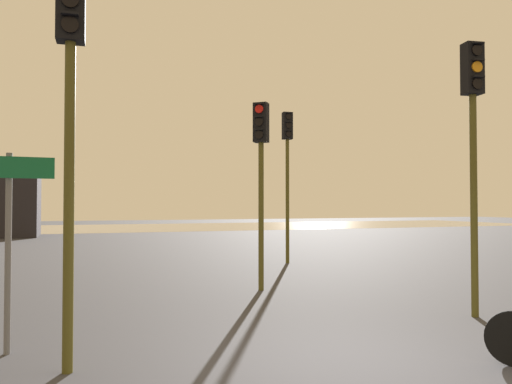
{
  "coord_description": "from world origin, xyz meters",
  "views": [
    {
      "loc": [
        -3.13,
        -4.97,
        1.92
      ],
      "look_at": [
        0.5,
        5.0,
        2.2
      ],
      "focal_mm": 35.0,
      "sensor_mm": 36.0,
      "label": 1
    }
  ],
  "objects": [
    {
      "name": "ground_plane",
      "position": [
        0.0,
        0.0,
        0.0
      ],
      "size": [
        120.0,
        120.0,
        0.0
      ],
      "primitive_type": "plane",
      "color": "#333338"
    },
    {
      "name": "water_strip",
      "position": [
        0.0,
        38.74,
        0.0
      ],
      "size": [
        80.0,
        16.0,
        0.01
      ],
      "primitive_type": "cube",
      "color": "gray",
      "rests_on": "ground"
    },
    {
      "name": "traffic_light_near_right",
      "position": [
        3.36,
        1.83,
        3.28
      ],
      "size": [
        0.35,
        0.37,
        4.74
      ],
      "rotation": [
        0.0,
        0.0,
        2.99
      ],
      "color": "#4C4719",
      "rests_on": "ground"
    },
    {
      "name": "traffic_light_center",
      "position": [
        0.84,
        5.59,
        2.96
      ],
      "size": [
        0.41,
        0.42,
        4.25
      ],
      "rotation": [
        0.0,
        0.0,
        2.45
      ],
      "color": "#4C4719",
      "rests_on": "ground"
    },
    {
      "name": "traffic_light_far_right",
      "position": [
        3.51,
        10.22,
        3.45
      ],
      "size": [
        0.34,
        0.36,
        5.02
      ],
      "rotation": [
        0.0,
        0.0,
        3.06
      ],
      "color": "#4C4719",
      "rests_on": "ground"
    },
    {
      "name": "traffic_light_near_left",
      "position": [
        -3.19,
        1.17,
        3.27
      ],
      "size": [
        0.33,
        0.35,
        4.72
      ],
      "rotation": [
        0.0,
        0.0,
        3.09
      ],
      "color": "#4C4719",
      "rests_on": "ground"
    },
    {
      "name": "direction_sign_post",
      "position": [
        -3.94,
        2.19,
        1.7
      ],
      "size": [
        1.1,
        0.12,
        2.6
      ],
      "rotation": [
        0.0,
        0.0,
        3.17
      ],
      "color": "slate",
      "rests_on": "ground"
    }
  ]
}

